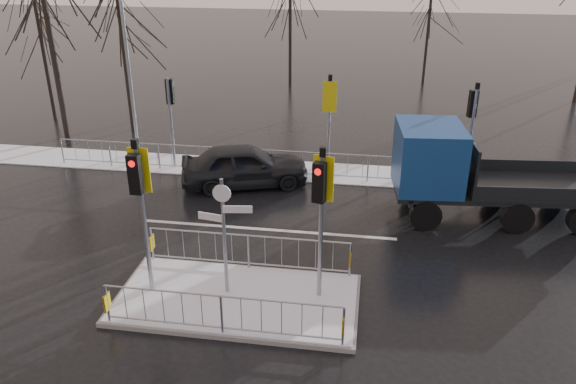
# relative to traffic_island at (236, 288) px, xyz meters

# --- Properties ---
(ground) EXTENTS (120.00, 120.00, 0.00)m
(ground) POSITION_rel_traffic_island_xyz_m (0.01, -0.01, -0.39)
(ground) COLOR black
(ground) RESTS_ON ground
(snow_verge) EXTENTS (30.00, 2.00, 0.04)m
(snow_verge) POSITION_rel_traffic_island_xyz_m (0.01, 8.59, -0.37)
(snow_verge) COLOR white
(snow_verge) RESTS_ON ground
(lane_markings) EXTENTS (8.00, 11.38, 0.01)m
(lane_markings) POSITION_rel_traffic_island_xyz_m (0.01, -0.34, -0.39)
(lane_markings) COLOR silver
(lane_markings) RESTS_ON ground
(traffic_island) EXTENTS (6.00, 3.04, 4.15)m
(traffic_island) POSITION_rel_traffic_island_xyz_m (0.00, 0.00, 0.00)
(traffic_island) COLOR slate
(traffic_island) RESTS_ON ground
(far_kerb_fixtures) EXTENTS (18.00, 0.65, 3.83)m
(far_kerb_fixtures) POSITION_rel_traffic_island_xyz_m (0.31, 8.08, 0.63)
(far_kerb_fixtures) COLOR #8F969C
(far_kerb_fixtures) RESTS_ON ground
(car_far_lane) EXTENTS (4.88, 3.13, 1.55)m
(car_far_lane) POSITION_rel_traffic_island_xyz_m (-1.37, 7.02, 0.38)
(car_far_lane) COLOR black
(car_far_lane) RESTS_ON ground
(flatbed_truck) EXTENTS (6.68, 2.92, 3.01)m
(flatbed_truck) POSITION_rel_traffic_island_xyz_m (5.78, 5.69, 1.21)
(flatbed_truck) COLOR black
(flatbed_truck) RESTS_ON ground
(tree_near_b) EXTENTS (4.00, 4.00, 7.55)m
(tree_near_b) POSITION_rel_traffic_island_xyz_m (-7.99, 12.49, 4.76)
(tree_near_b) COLOR black
(tree_near_b) RESTS_ON ground
(tree_near_c) EXTENTS (3.50, 3.50, 6.61)m
(tree_near_c) POSITION_rel_traffic_island_xyz_m (-12.49, 13.49, 4.11)
(tree_near_c) COLOR black
(tree_near_c) RESTS_ON ground
(tree_far_a) EXTENTS (3.75, 3.75, 7.08)m
(tree_far_a) POSITION_rel_traffic_island_xyz_m (-1.99, 21.99, 4.43)
(tree_far_a) COLOR black
(tree_far_a) RESTS_ON ground
(tree_far_b) EXTENTS (3.25, 3.25, 6.14)m
(tree_far_b) POSITION_rel_traffic_island_xyz_m (6.01, 23.99, 3.79)
(tree_far_b) COLOR black
(tree_far_b) RESTS_ON ground
(street_lamp_left) EXTENTS (1.25, 0.18, 8.20)m
(street_lamp_left) POSITION_rel_traffic_island_xyz_m (-6.42, 9.49, 4.10)
(street_lamp_left) COLOR #8F969C
(street_lamp_left) RESTS_ON ground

